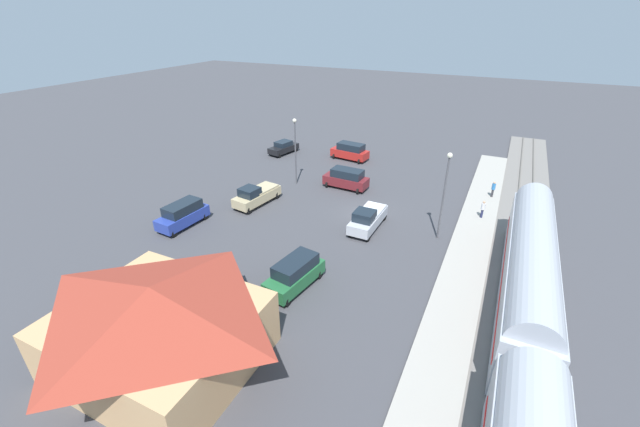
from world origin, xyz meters
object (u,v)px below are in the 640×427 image
object	(u,v)px
sedan_black	(283,147)
light_pole_near_platform	(445,186)
pedestrian_waiting_far	(493,188)
pickup_silver	(368,218)
suv_maroon	(346,178)
station_building	(158,324)
suv_blue	(183,214)
light_pole_lot_center	(295,144)
pickup_tan	(256,195)
pedestrian_on_platform	(483,208)
suv_green	(295,273)
suv_red	(350,151)

from	to	relation	value
sedan_black	light_pole_near_platform	xyz separation A→B (m)	(-23.79, 14.03, 4.01)
pedestrian_waiting_far	pickup_silver	distance (m)	15.09
pickup_silver	suv_maroon	xyz separation A→B (m)	(5.27, -7.73, 0.12)
station_building	suv_blue	size ratio (longest dim) A/B	2.14
sedan_black	light_pole_lot_center	bearing A→B (deg)	128.02
station_building	sedan_black	bearing A→B (deg)	-70.01
pedestrian_waiting_far	pickup_tan	distance (m)	24.57
station_building	pickup_silver	distance (m)	20.24
pedestrian_on_platform	pickup_tan	xyz separation A→B (m)	(21.11, 6.29, -0.25)
pickup_silver	light_pole_near_platform	xyz separation A→B (m)	(-6.10, -1.06, 3.86)
light_pole_near_platform	pickup_tan	bearing A→B (deg)	3.79
sedan_black	light_pole_lot_center	distance (m)	11.65
pedestrian_on_platform	suv_green	distance (m)	19.83
suv_red	light_pole_near_platform	bearing A→B (deg)	132.81
pickup_tan	light_pole_lot_center	bearing A→B (deg)	-98.82
pickup_tan	suv_green	size ratio (longest dim) A/B	1.09
pickup_silver	suv_maroon	distance (m)	9.36
light_pole_near_platform	suv_blue	bearing A→B (deg)	20.10
station_building	suv_maroon	bearing A→B (deg)	-89.63
pedestrian_waiting_far	pickup_silver	size ratio (longest dim) A/B	0.31
pickup_tan	pickup_silver	xyz separation A→B (m)	(-11.93, -0.13, 0.00)
sedan_black	suv_red	distance (m)	9.39
pedestrian_waiting_far	pickup_silver	bearing A→B (deg)	50.14
suv_green	light_pole_near_platform	bearing A→B (deg)	-124.50
sedan_black	light_pole_near_platform	distance (m)	27.91
suv_green	suv_blue	size ratio (longest dim) A/B	1.02
suv_blue	light_pole_near_platform	bearing A→B (deg)	-159.90
suv_green	light_pole_lot_center	xyz separation A→B (m)	(9.16, -16.81, 3.59)
pickup_tan	sedan_black	xyz separation A→B (m)	(5.75, -15.23, -0.15)
station_building	sedan_black	size ratio (longest dim) A/B	2.26
pedestrian_waiting_far	suv_blue	world-z (taller)	suv_blue
pickup_silver	light_pole_lot_center	size ratio (longest dim) A/B	0.73
pickup_silver	light_pole_lot_center	xyz separation A→B (m)	(10.91, -6.43, 3.71)
pedestrian_waiting_far	suv_maroon	world-z (taller)	suv_maroon
pedestrian_waiting_far	sedan_black	distance (m)	27.58
station_building	light_pole_near_platform	world-z (taller)	light_pole_near_platform
pedestrian_on_platform	pedestrian_waiting_far	bearing A→B (deg)	-95.16
sedan_black	pickup_tan	bearing A→B (deg)	110.70
light_pole_lot_center	suv_blue	bearing A→B (deg)	71.09
station_building	suv_blue	world-z (taller)	station_building
station_building	sedan_black	world-z (taller)	station_building
suv_blue	light_pole_lot_center	size ratio (longest dim) A/B	0.67
pedestrian_on_platform	pickup_tan	world-z (taller)	pickup_tan
suv_maroon	suv_red	xyz separation A→B (m)	(3.18, -9.05, 0.00)
pedestrian_on_platform	pedestrian_waiting_far	distance (m)	5.44
pedestrian_on_platform	suv_red	world-z (taller)	suv_red
suv_green	suv_red	world-z (taller)	same
pickup_tan	sedan_black	size ratio (longest dim) A/B	1.18
station_building	light_pole_near_platform	xyz separation A→B (m)	(-11.20, -20.58, 2.20)
suv_maroon	pedestrian_waiting_far	bearing A→B (deg)	-165.54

